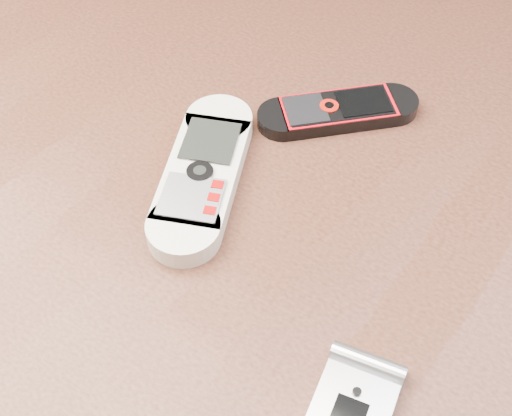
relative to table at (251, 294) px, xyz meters
The scene contains 3 objects.
table is the anchor object (origin of this frame).
nokia_white 0.12m from the table, behind, with size 0.05×0.16×0.02m, color silver.
nokia_black_red 0.17m from the table, 90.08° to the left, with size 0.04×0.13×0.01m, color black.
Camera 1 is at (0.19, -0.26, 1.15)m, focal length 50.00 mm.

